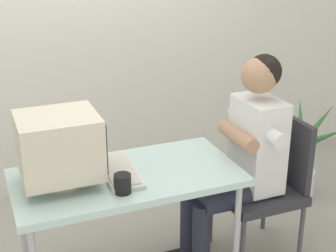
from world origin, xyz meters
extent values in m
cylinder|color=#B7B7BC|center=(0.57, -0.26, 0.34)|extent=(0.04, 0.04, 0.69)
cylinder|color=#B7B7BC|center=(-0.57, 0.26, 0.34)|extent=(0.04, 0.04, 0.69)
cylinder|color=#B7B7BC|center=(0.57, 0.26, 0.34)|extent=(0.04, 0.04, 0.69)
cube|color=silver|center=(0.00, 0.00, 0.71)|extent=(1.25, 0.64, 0.04)
cylinder|color=beige|center=(-0.35, 0.02, 0.74)|extent=(0.21, 0.21, 0.02)
cylinder|color=beige|center=(-0.35, 0.02, 0.77)|extent=(0.06, 0.06, 0.04)
cube|color=beige|center=(-0.35, 0.02, 0.95)|extent=(0.41, 0.36, 0.33)
cube|color=black|center=(-0.14, 0.02, 0.95)|extent=(0.01, 0.31, 0.27)
cube|color=silver|center=(-0.04, 0.03, 0.74)|extent=(0.20, 0.48, 0.02)
cube|color=beige|center=(-0.04, 0.03, 0.75)|extent=(0.18, 0.43, 0.01)
cylinder|color=#4C4C51|center=(0.64, -0.22, 0.21)|extent=(0.03, 0.03, 0.42)
cylinder|color=#4C4C51|center=(1.05, -0.22, 0.21)|extent=(0.03, 0.03, 0.42)
cylinder|color=#4C4C51|center=(0.64, 0.20, 0.21)|extent=(0.03, 0.03, 0.42)
cylinder|color=#4C4C51|center=(1.05, 0.20, 0.21)|extent=(0.03, 0.03, 0.42)
cube|color=#2D2D33|center=(0.85, -0.01, 0.45)|extent=(0.48, 0.48, 0.06)
cube|color=#2D2D33|center=(1.06, -0.01, 0.70)|extent=(0.04, 0.43, 0.44)
cube|color=silver|center=(0.83, -0.01, 0.78)|extent=(0.22, 0.34, 0.57)
sphere|color=#A57A5B|center=(0.81, -0.01, 1.21)|extent=(0.21, 0.21, 0.21)
sphere|color=black|center=(0.84, -0.01, 1.23)|extent=(0.20, 0.20, 0.20)
cylinder|color=#262838|center=(0.62, -0.10, 0.50)|extent=(0.41, 0.14, 0.14)
cylinder|color=#262838|center=(0.62, 0.08, 0.50)|extent=(0.41, 0.14, 0.14)
cylinder|color=#262838|center=(0.42, -0.10, 0.25)|extent=(0.11, 0.11, 0.50)
cylinder|color=#262838|center=(0.42, 0.08, 0.25)|extent=(0.11, 0.11, 0.50)
cylinder|color=silver|center=(0.81, -0.21, 0.90)|extent=(0.09, 0.14, 0.09)
cylinder|color=silver|center=(0.81, 0.19, 0.90)|extent=(0.09, 0.14, 0.09)
cylinder|color=#A57A5B|center=(0.69, -0.01, 0.85)|extent=(0.09, 0.34, 0.09)
cylinder|color=silver|center=(1.54, 0.50, 0.12)|extent=(0.28, 0.28, 0.23)
cylinder|color=brown|center=(1.54, 0.50, 0.34)|extent=(0.04, 0.04, 0.21)
cone|color=#35743E|center=(1.66, 0.49, 0.57)|extent=(0.36, 0.10, 0.39)
cone|color=#35743E|center=(1.61, 0.60, 0.57)|extent=(0.24, 0.34, 0.40)
cone|color=#35743E|center=(1.49, 0.62, 0.56)|extent=(0.21, 0.36, 0.38)
cone|color=#35743E|center=(1.42, 0.49, 0.57)|extent=(0.37, 0.09, 0.38)
cone|color=#35743E|center=(1.48, 0.40, 0.57)|extent=(0.24, 0.33, 0.41)
cone|color=#35743E|center=(1.62, 0.37, 0.54)|extent=(0.24, 0.39, 0.35)
cylinder|color=black|center=(-0.08, -0.19, 0.78)|extent=(0.09, 0.09, 0.10)
torus|color=black|center=(-0.08, -0.14, 0.78)|extent=(0.07, 0.01, 0.07)
camera|label=1|loc=(-0.72, -2.37, 1.99)|focal=53.43mm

